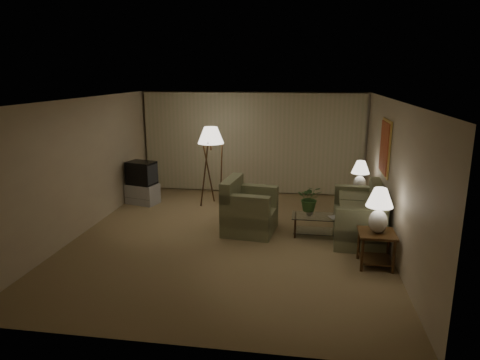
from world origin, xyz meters
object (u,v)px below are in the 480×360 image
object	(u,v)px
coffee_table	(317,223)
floor_lamp	(211,165)
tv_cabinet	(143,194)
side_table_near	(376,243)
crt_tv	(141,173)
sofa	(358,217)
table_lamp_near	(379,207)
table_lamp_far	(360,173)
side_table_far	(358,199)
ottoman	(247,195)
vase	(309,212)
armchair	(250,211)

from	to	relation	value
coffee_table	floor_lamp	distance (m)	3.13
tv_cabinet	floor_lamp	xyz separation A→B (m)	(1.73, 0.14, 0.76)
side_table_near	crt_tv	size ratio (longest dim) A/B	0.80
floor_lamp	side_table_near	bearing A→B (deg)	-40.52
sofa	table_lamp_near	xyz separation A→B (m)	(0.15, -1.35, 0.64)
table_lamp_far	coffee_table	xyz separation A→B (m)	(-0.95, -1.35, -0.73)
coffee_table	tv_cabinet	xyz separation A→B (m)	(-4.25, 1.57, -0.02)
side_table_near	side_table_far	bearing A→B (deg)	90.00
ottoman	vase	distance (m)	2.52
side_table_near	vase	xyz separation A→B (m)	(-1.10, 1.25, 0.07)
side_table_near	vase	bearing A→B (deg)	131.40
tv_cabinet	vase	distance (m)	4.40
ottoman	sofa	bearing A→B (deg)	-37.44
side_table_far	tv_cabinet	distance (m)	5.21
ottoman	crt_tv	bearing A→B (deg)	-170.79
sofa	table_lamp_near	bearing A→B (deg)	9.46
table_lamp_near	ottoman	distance (m)	4.25
floor_lamp	table_lamp_far	bearing A→B (deg)	-5.99
ottoman	table_lamp_near	bearing A→B (deg)	-51.05
side_table_far	crt_tv	xyz separation A→B (m)	(-5.20, 0.22, 0.38)
crt_tv	ottoman	world-z (taller)	crt_tv
armchair	side_table_near	distance (m)	2.63
table_lamp_near	table_lamp_far	distance (m)	2.60
table_lamp_near	armchair	bearing A→B (deg)	150.94
sofa	table_lamp_near	world-z (taller)	table_lamp_near
side_table_far	vase	bearing A→B (deg)	-129.22
crt_tv	coffee_table	bearing A→B (deg)	-5.84
armchair	tv_cabinet	world-z (taller)	armchair
side_table_far	coffee_table	xyz separation A→B (m)	(-0.95, -1.35, -0.13)
side_table_far	floor_lamp	distance (m)	3.54
table_lamp_far	tv_cabinet	xyz separation A→B (m)	(-5.20, 0.22, -0.76)
floor_lamp	ottoman	world-z (taller)	floor_lamp
table_lamp_far	vase	world-z (taller)	table_lamp_far
armchair	floor_lamp	bearing A→B (deg)	41.21
sofa	table_lamp_far	xyz separation A→B (m)	(0.15, 1.25, 0.60)
sofa	coffee_table	xyz separation A→B (m)	(-0.80, -0.10, -0.13)
side_table_far	crt_tv	size ratio (longest dim) A/B	0.80
sofa	floor_lamp	distance (m)	3.74
floor_lamp	armchair	bearing A→B (deg)	-55.28
sofa	coffee_table	distance (m)	0.82
armchair	crt_tv	distance (m)	3.31
vase	side_table_far	bearing A→B (deg)	50.78
armchair	ottoman	xyz separation A→B (m)	(-0.32, 1.96, -0.23)
armchair	ottoman	bearing A→B (deg)	15.81
sofa	armchair	distance (m)	2.15
tv_cabinet	floor_lamp	size ratio (longest dim) A/B	0.44
armchair	coffee_table	world-z (taller)	armchair
table_lamp_far	crt_tv	distance (m)	5.21
sofa	table_lamp_far	distance (m)	1.40
sofa	coffee_table	world-z (taller)	sofa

